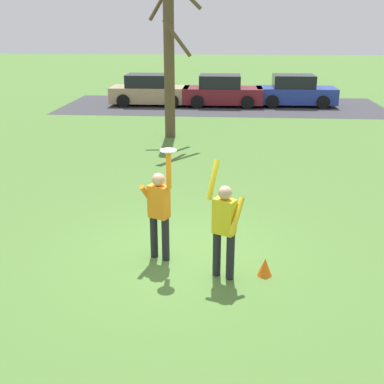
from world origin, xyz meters
name	(u,v)px	position (x,y,z in m)	size (l,w,h in m)	color
ground_plane	(180,254)	(0.00, 0.00, 0.00)	(120.00, 120.00, 0.00)	#4C7533
person_catcher	(159,209)	(-0.36, -0.18, 0.98)	(0.58, 0.51, 2.08)	black
person_defender	(224,224)	(0.82, -0.78, 0.98)	(0.64, 0.60, 2.04)	black
frisbee_disc	(168,150)	(-0.16, -0.28, 2.09)	(0.29, 0.29, 0.02)	white
parked_car_tan	(149,91)	(-3.37, 17.26, 0.73)	(4.11, 2.06, 1.59)	tan
parked_car_maroon	(222,92)	(0.45, 17.23, 0.73)	(4.11, 2.06, 1.59)	maroon
parked_car_blue	(295,92)	(4.26, 17.56, 0.73)	(4.11, 2.06, 1.59)	#233893
parking_strip	(222,106)	(0.48, 17.21, 0.00)	(16.60, 6.40, 0.01)	#38383D
bare_tree_tall	(170,51)	(-1.35, 9.80, 3.16)	(1.95, 1.96, 6.77)	brown
field_cone_orange	(265,267)	(1.54, -0.68, 0.16)	(0.26, 0.26, 0.32)	orange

